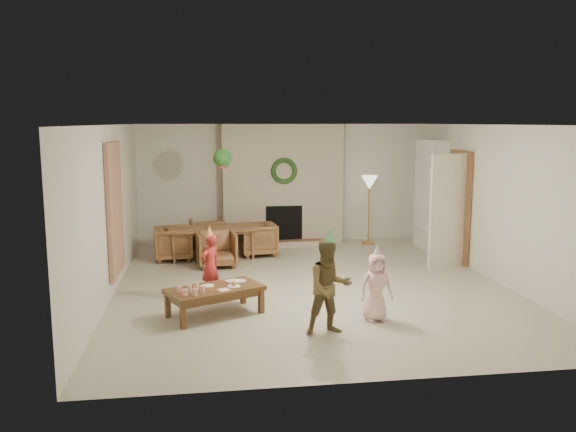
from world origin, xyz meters
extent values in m
plane|color=#B7B29E|center=(0.00, 0.00, 0.00)|extent=(7.00, 7.00, 0.00)
plane|color=white|center=(0.00, 0.00, 2.50)|extent=(7.00, 7.00, 0.00)
plane|color=silver|center=(0.00, 3.50, 1.25)|extent=(7.00, 0.00, 7.00)
plane|color=silver|center=(0.00, -3.50, 1.25)|extent=(7.00, 0.00, 7.00)
plane|color=silver|center=(-3.00, 0.00, 1.25)|extent=(0.00, 7.00, 7.00)
plane|color=silver|center=(3.00, 0.00, 1.25)|extent=(0.00, 7.00, 7.00)
cube|color=#4E2614|center=(0.00, 3.30, 1.25)|extent=(2.50, 0.40, 2.50)
cube|color=brown|center=(0.00, 2.95, 0.06)|extent=(1.60, 0.30, 0.12)
cube|color=black|center=(0.00, 3.12, 0.45)|extent=(0.75, 0.12, 0.75)
torus|color=#1B4319|center=(0.00, 3.07, 1.55)|extent=(0.54, 0.10, 0.54)
cylinder|color=gold|center=(1.78, 3.00, 0.01)|extent=(0.27, 0.27, 0.03)
cylinder|color=gold|center=(1.78, 3.00, 0.67)|extent=(0.03, 0.03, 1.29)
cone|color=beige|center=(1.78, 3.00, 1.29)|extent=(0.35, 0.35, 0.29)
cube|color=white|center=(2.84, 2.30, 1.10)|extent=(0.30, 1.00, 2.20)
cube|color=white|center=(2.82, 2.30, 0.45)|extent=(0.30, 0.92, 0.03)
cube|color=white|center=(2.82, 2.30, 0.85)|extent=(0.30, 0.92, 0.03)
cube|color=white|center=(2.82, 2.30, 1.25)|extent=(0.30, 0.92, 0.03)
cube|color=white|center=(2.82, 2.30, 1.65)|extent=(0.30, 0.92, 0.03)
cube|color=#B0203A|center=(2.80, 2.15, 0.59)|extent=(0.20, 0.40, 0.24)
cube|color=#245D86|center=(2.80, 2.35, 0.99)|extent=(0.20, 0.44, 0.24)
cube|color=gold|center=(2.80, 2.20, 1.38)|extent=(0.20, 0.36, 0.22)
cube|color=brown|center=(2.96, 1.20, 1.02)|extent=(0.05, 0.86, 2.04)
cube|color=beige|center=(2.58, 0.82, 1.00)|extent=(0.77, 0.32, 2.00)
cube|color=tan|center=(-2.96, 0.20, 1.25)|extent=(0.06, 1.20, 2.00)
imported|color=brown|center=(-1.51, 2.15, 0.28)|extent=(1.69, 1.06, 0.57)
imported|color=brown|center=(-1.43, 1.44, 0.31)|extent=(0.74, 0.75, 0.63)
imported|color=brown|center=(-1.58, 2.85, 0.31)|extent=(0.74, 0.75, 0.63)
imported|color=brown|center=(-2.21, 2.07, 0.31)|extent=(0.75, 0.74, 0.63)
imported|color=brown|center=(-0.63, 2.24, 0.31)|extent=(0.75, 0.74, 0.63)
cylinder|color=tan|center=(-1.30, 1.50, 2.15)|extent=(0.01, 0.01, 0.70)
cylinder|color=#993731|center=(-1.30, 1.50, 1.80)|extent=(0.16, 0.16, 0.12)
sphere|color=#1D541C|center=(-1.30, 1.50, 1.92)|extent=(0.32, 0.32, 0.32)
cube|color=brown|center=(-1.51, -1.24, 0.35)|extent=(1.39, 1.08, 0.06)
cube|color=brown|center=(-1.51, -1.24, 0.29)|extent=(1.26, 0.96, 0.08)
cube|color=brown|center=(-1.92, -1.70, 0.16)|extent=(0.09, 0.09, 0.32)
cube|color=brown|center=(-0.90, -1.23, 0.16)|extent=(0.09, 0.09, 0.32)
cube|color=brown|center=(-2.13, -1.25, 0.16)|extent=(0.09, 0.09, 0.32)
cube|color=brown|center=(-1.11, -0.77, 0.16)|extent=(0.09, 0.09, 0.32)
cylinder|color=white|center=(-1.88, -1.57, 0.42)|extent=(0.09, 0.09, 0.09)
cylinder|color=white|center=(-1.97, -1.40, 0.42)|extent=(0.09, 0.09, 0.09)
cylinder|color=white|center=(-1.76, -1.56, 0.42)|extent=(0.09, 0.09, 0.09)
cylinder|color=white|center=(-1.84, -1.39, 0.42)|extent=(0.09, 0.09, 0.09)
cylinder|color=white|center=(-1.67, -1.44, 0.42)|extent=(0.09, 0.09, 0.09)
cylinder|color=white|center=(-1.75, -1.27, 0.42)|extent=(0.09, 0.09, 0.09)
cylinder|color=white|center=(-1.60, -1.15, 0.39)|extent=(0.23, 0.23, 0.01)
cylinder|color=white|center=(-1.26, -1.22, 0.39)|extent=(0.23, 0.23, 0.01)
cylinder|color=white|center=(-1.16, -0.97, 0.39)|extent=(0.23, 0.23, 0.01)
sphere|color=tan|center=(-1.26, -1.22, 0.42)|extent=(0.09, 0.09, 0.07)
cube|color=#FDBBC9|center=(-1.40, -1.37, 0.38)|extent=(0.19, 0.19, 0.01)
cube|color=#FDBBC9|center=(-1.28, -0.94, 0.38)|extent=(0.19, 0.19, 0.01)
imported|color=#AD2725|center=(-1.56, -0.45, 0.48)|extent=(0.41, 0.41, 0.95)
cone|color=#EDE34F|center=(-1.56, -0.45, 0.99)|extent=(0.17, 0.17, 0.18)
imported|color=brown|center=(-0.15, -2.11, 0.58)|extent=(0.60, 0.49, 1.16)
cone|color=#4FB975|center=(-0.15, -2.11, 1.20)|extent=(0.17, 0.17, 0.19)
imported|color=#FFCBCF|center=(0.54, -1.73, 0.44)|extent=(0.46, 0.32, 0.89)
cone|color=silver|center=(0.54, -1.73, 0.92)|extent=(0.12, 0.12, 0.16)
camera|label=1|loc=(-1.61, -8.80, 2.54)|focal=36.63mm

